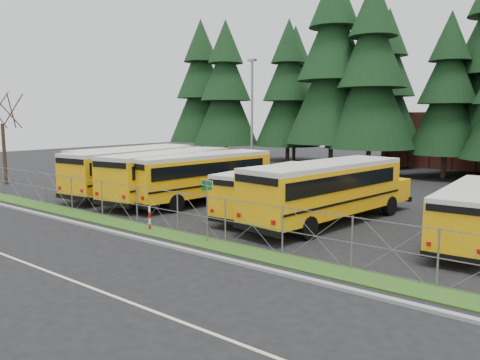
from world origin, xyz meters
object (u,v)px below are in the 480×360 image
at_px(bus_6, 330,193).
at_px(light_standard, 252,117).
at_px(bus_5, 276,191).
at_px(striped_bollard, 150,218).
at_px(bus_0, 137,168).
at_px(street_sign, 207,198).
at_px(bus_3, 206,178).
at_px(bus_1, 137,172).
at_px(bus_2, 173,175).
at_px(bus_east, 476,215).

relative_size(bus_6, light_standard, 1.21).
relative_size(bus_5, striped_bollard, 8.57).
height_order(bus_0, street_sign, bus_0).
relative_size(bus_3, bus_6, 0.99).
xyz_separation_m(bus_1, striped_bollard, (8.85, -6.62, -1.03)).
bearing_deg(bus_0, bus_5, -9.64).
bearing_deg(street_sign, bus_2, 143.60).
height_order(bus_1, bus_3, bus_1).
height_order(bus_2, bus_6, bus_2).
bearing_deg(striped_bollard, street_sign, 0.47).
bearing_deg(bus_2, bus_1, 174.67).
relative_size(bus_0, bus_east, 1.24).
bearing_deg(bus_5, striped_bollard, -116.06).
xyz_separation_m(bus_2, bus_3, (2.41, 0.65, -0.04)).
relative_size(bus_1, bus_3, 1.02).
distance_m(bus_0, street_sign, 17.00).
height_order(bus_5, light_standard, light_standard).
xyz_separation_m(bus_0, bus_3, (8.11, -0.95, -0.02)).
bearing_deg(bus_2, street_sign, -43.94).
bearing_deg(bus_5, bus_2, 177.14).
distance_m(bus_6, bus_east, 6.92).
distance_m(bus_0, bus_3, 8.17).
distance_m(bus_5, bus_east, 10.33).
bearing_deg(bus_0, bus_6, -8.36).
bearing_deg(bus_0, bus_3, -10.20).
xyz_separation_m(bus_east, striped_bollard, (-13.15, -7.13, -0.69)).
bearing_deg(bus_2, striped_bollard, -59.24).
bearing_deg(light_standard, bus_1, -108.66).
relative_size(bus_6, bus_east, 1.24).
xyz_separation_m(bus_1, bus_6, (15.09, 0.27, -0.02)).
distance_m(bus_2, bus_6, 11.58).
distance_m(bus_3, bus_6, 9.18).
xyz_separation_m(bus_1, bus_3, (5.92, 0.79, -0.04)).
height_order(bus_6, striped_bollard, bus_6).
relative_size(bus_1, striped_bollard, 10.34).
height_order(bus_3, bus_6, bus_6).
bearing_deg(bus_east, bus_6, 179.43).
relative_size(bus_0, bus_2, 0.99).
xyz_separation_m(bus_6, street_sign, (-2.46, -6.86, 0.42)).
xyz_separation_m(bus_0, striped_bollard, (11.04, -8.35, -1.00)).
bearing_deg(bus_3, bus_6, 3.28).
bearing_deg(bus_2, bus_0, 156.77).
bearing_deg(bus_5, bus_0, 170.21).
bearing_deg(bus_2, bus_3, 7.63).
bearing_deg(bus_1, light_standard, 65.66).
bearing_deg(bus_3, street_sign, -41.21).
distance_m(bus_0, light_standard, 10.15).
bearing_deg(street_sign, bus_5, 97.92).
relative_size(bus_3, bus_5, 1.18).
height_order(bus_east, light_standard, light_standard).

